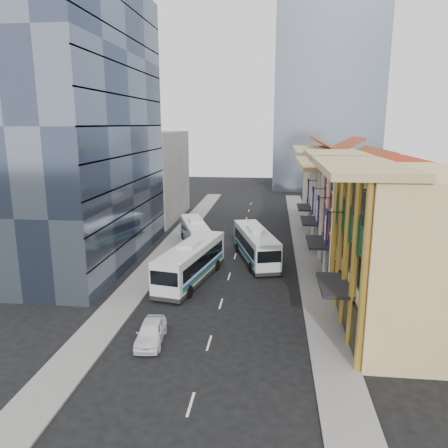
# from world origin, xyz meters

# --- Properties ---
(ground) EXTENTS (200.00, 200.00, 0.00)m
(ground) POSITION_xyz_m (0.00, 0.00, 0.00)
(ground) COLOR black
(ground) RESTS_ON ground
(sidewalk_right) EXTENTS (3.00, 90.00, 0.15)m
(sidewalk_right) POSITION_xyz_m (8.50, 22.00, 0.07)
(sidewalk_right) COLOR slate
(sidewalk_right) RESTS_ON ground
(sidewalk_left) EXTENTS (3.00, 90.00, 0.15)m
(sidewalk_left) POSITION_xyz_m (-8.50, 22.00, 0.07)
(sidewalk_left) COLOR slate
(sidewalk_left) RESTS_ON ground
(shophouse_tan) EXTENTS (8.00, 14.00, 12.00)m
(shophouse_tan) POSITION_xyz_m (14.00, 5.00, 6.00)
(shophouse_tan) COLOR #DDBF7F
(shophouse_tan) RESTS_ON ground
(shophouse_red) EXTENTS (8.00, 10.00, 12.00)m
(shophouse_red) POSITION_xyz_m (14.00, 17.00, 6.00)
(shophouse_red) COLOR #AA2C13
(shophouse_red) RESTS_ON ground
(shophouse_cream_near) EXTENTS (8.00, 9.00, 10.00)m
(shophouse_cream_near) POSITION_xyz_m (14.00, 26.50, 5.00)
(shophouse_cream_near) COLOR white
(shophouse_cream_near) RESTS_ON ground
(shophouse_cream_mid) EXTENTS (8.00, 9.00, 10.00)m
(shophouse_cream_mid) POSITION_xyz_m (14.00, 35.50, 5.00)
(shophouse_cream_mid) COLOR white
(shophouse_cream_mid) RESTS_ON ground
(shophouse_cream_far) EXTENTS (8.00, 12.00, 11.00)m
(shophouse_cream_far) POSITION_xyz_m (14.00, 46.00, 5.50)
(shophouse_cream_far) COLOR white
(shophouse_cream_far) RESTS_ON ground
(office_tower) EXTENTS (12.00, 26.00, 30.00)m
(office_tower) POSITION_xyz_m (-17.00, 19.00, 15.00)
(office_tower) COLOR #364156
(office_tower) RESTS_ON ground
(office_block_far) EXTENTS (10.00, 18.00, 14.00)m
(office_block_far) POSITION_xyz_m (-16.00, 42.00, 7.00)
(office_block_far) COLOR gray
(office_block_far) RESTS_ON ground
(bus_left_near) EXTENTS (5.28, 12.89, 4.03)m
(bus_left_near) POSITION_xyz_m (-3.58, 13.33, 2.01)
(bus_left_near) COLOR silver
(bus_left_near) RESTS_ON ground
(bus_left_far) EXTENTS (5.76, 10.95, 3.43)m
(bus_left_far) POSITION_xyz_m (-5.50, 26.04, 1.72)
(bus_left_far) COLOR white
(bus_left_far) RESTS_ON ground
(bus_right) EXTENTS (5.96, 12.41, 3.88)m
(bus_right) POSITION_xyz_m (2.44, 20.54, 1.94)
(bus_right) COLOR silver
(bus_right) RESTS_ON ground
(sedan_left) EXTENTS (2.28, 4.75, 1.56)m
(sedan_left) POSITION_xyz_m (-4.12, 0.63, 0.78)
(sedan_left) COLOR white
(sedan_left) RESTS_ON ground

